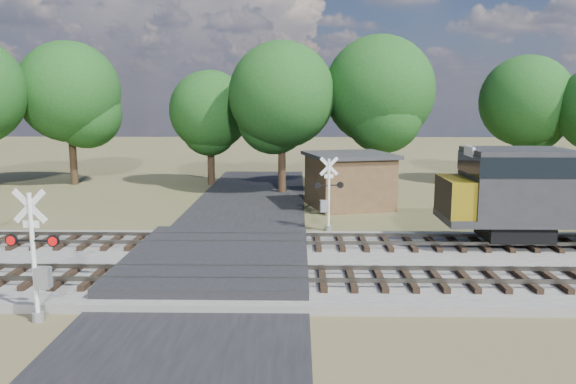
{
  "coord_description": "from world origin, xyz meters",
  "views": [
    {
      "loc": [
        3.15,
        -20.82,
        6.52
      ],
      "look_at": [
        2.72,
        2.0,
        2.78
      ],
      "focal_mm": 35.0,
      "sensor_mm": 36.0,
      "label": 1
    }
  ],
  "objects": [
    {
      "name": "ground",
      "position": [
        0.0,
        0.0,
        0.0
      ],
      "size": [
        160.0,
        160.0,
        0.0
      ],
      "primitive_type": "plane",
      "color": "#484F2A",
      "rests_on": "ground"
    },
    {
      "name": "ballast_bed",
      "position": [
        10.0,
        0.5,
        0.15
      ],
      "size": [
        140.0,
        10.0,
        0.3
      ],
      "primitive_type": "cube",
      "color": "gray",
      "rests_on": "ground"
    },
    {
      "name": "road",
      "position": [
        0.0,
        0.0,
        0.04
      ],
      "size": [
        7.0,
        60.0,
        0.08
      ],
      "primitive_type": "cube",
      "color": "black",
      "rests_on": "ground"
    },
    {
      "name": "crossing_panel",
      "position": [
        0.0,
        0.5,
        0.32
      ],
      "size": [
        7.0,
        9.0,
        0.62
      ],
      "primitive_type": "cube",
      "color": "#262628",
      "rests_on": "ground"
    },
    {
      "name": "track_near",
      "position": [
        3.12,
        -2.0,
        0.41
      ],
      "size": [
        140.0,
        2.6,
        0.33
      ],
      "color": "black",
      "rests_on": "ballast_bed"
    },
    {
      "name": "track_far",
      "position": [
        3.12,
        3.0,
        0.41
      ],
      "size": [
        140.0,
        2.6,
        0.33
      ],
      "color": "black",
      "rests_on": "ballast_bed"
    },
    {
      "name": "crossing_signal_near",
      "position": [
        -4.52,
        -5.08,
        1.67
      ],
      "size": [
        1.62,
        0.35,
        4.01
      ],
      "rotation": [
        0.0,
        0.0,
        -0.05
      ],
      "color": "silver",
      "rests_on": "ground"
    },
    {
      "name": "crossing_signal_far",
      "position": [
        4.59,
        6.88,
        1.56
      ],
      "size": [
        1.51,
        0.39,
        3.76
      ],
      "rotation": [
        0.0,
        0.0,
        3.32
      ],
      "color": "silver",
      "rests_on": "ground"
    },
    {
      "name": "equipment_shed",
      "position": [
        6.27,
        13.35,
        1.69
      ],
      "size": [
        5.99,
        5.99,
        3.33
      ],
      "rotation": [
        0.0,
        0.0,
        0.26
      ],
      "color": "#4B3420",
      "rests_on": "ground"
    },
    {
      "name": "treeline",
      "position": [
        2.71,
        20.24,
        6.71
      ],
      "size": [
        84.29,
        12.15,
        11.07
      ],
      "color": "black",
      "rests_on": "ground"
    }
  ]
}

